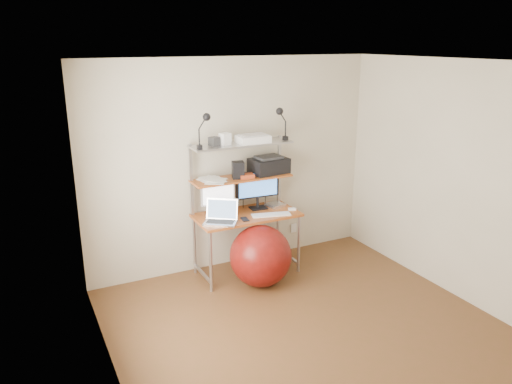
% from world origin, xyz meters
% --- Properties ---
extents(room, '(3.60, 3.60, 3.60)m').
position_xyz_m(room, '(0.00, 0.00, 1.25)').
color(room, brown).
rests_on(room, ground).
extents(computer_desk, '(1.20, 0.60, 1.57)m').
position_xyz_m(computer_desk, '(0.00, 1.50, 0.96)').
color(computer_desk, '#A94D20').
rests_on(computer_desk, ground).
extents(desktop, '(1.20, 0.60, 0.00)m').
position_xyz_m(desktop, '(0.00, 1.44, 0.74)').
color(desktop, '#A94D20').
rests_on(desktop, computer_desk).
extents(mid_shelf, '(1.18, 0.34, 0.00)m').
position_xyz_m(mid_shelf, '(0.00, 1.57, 1.15)').
color(mid_shelf, '#A94D20').
rests_on(mid_shelf, computer_desk).
extents(top_shelf, '(1.18, 0.34, 0.00)m').
position_xyz_m(top_shelf, '(0.00, 1.57, 1.55)').
color(top_shelf, '#AEADB2').
rests_on(top_shelf, computer_desk).
extents(floor, '(3.60, 3.60, 0.00)m').
position_xyz_m(floor, '(0.00, 0.00, 0.00)').
color(floor, brown).
rests_on(floor, ground).
extents(wall_outlet, '(0.08, 0.01, 0.12)m').
position_xyz_m(wall_outlet, '(0.85, 1.79, 0.30)').
color(wall_outlet, white).
rests_on(wall_outlet, room).
extents(monitor_silver, '(0.38, 0.18, 0.43)m').
position_xyz_m(monitor_silver, '(-0.30, 1.56, 0.97)').
color(monitor_silver, silver).
rests_on(monitor_silver, desktop).
extents(monitor_black, '(0.54, 0.16, 0.54)m').
position_xyz_m(monitor_black, '(0.21, 1.57, 1.01)').
color(monitor_black, black).
rests_on(monitor_black, desktop).
extents(laptop, '(0.45, 0.43, 0.31)m').
position_xyz_m(laptop, '(-0.36, 1.34, 0.79)').
color(laptop, silver).
rests_on(laptop, desktop).
extents(keyboard, '(0.47, 0.23, 0.01)m').
position_xyz_m(keyboard, '(0.23, 1.27, 0.75)').
color(keyboard, white).
rests_on(keyboard, desktop).
extents(mouse, '(0.10, 0.08, 0.02)m').
position_xyz_m(mouse, '(0.54, 1.32, 0.75)').
color(mouse, white).
rests_on(mouse, desktop).
extents(mac_mini, '(0.23, 0.23, 0.04)m').
position_xyz_m(mac_mini, '(0.43, 1.54, 0.76)').
color(mac_mini, silver).
rests_on(mac_mini, desktop).
extents(phone, '(0.09, 0.14, 0.01)m').
position_xyz_m(phone, '(-0.10, 1.27, 0.75)').
color(phone, black).
rests_on(phone, desktop).
extents(printer, '(0.46, 0.34, 0.21)m').
position_xyz_m(printer, '(0.37, 1.60, 1.25)').
color(printer, black).
rests_on(printer, mid_shelf).
extents(nas_cube, '(0.16, 0.16, 0.19)m').
position_xyz_m(nas_cube, '(-0.05, 1.55, 1.25)').
color(nas_cube, black).
rests_on(nas_cube, mid_shelf).
extents(red_box, '(0.18, 0.13, 0.05)m').
position_xyz_m(red_box, '(0.03, 1.51, 1.17)').
color(red_box, '#B7401D').
rests_on(red_box, mid_shelf).
extents(scanner, '(0.37, 0.24, 0.10)m').
position_xyz_m(scanner, '(0.13, 1.54, 1.60)').
color(scanner, white).
rests_on(scanner, top_shelf).
extents(box_white, '(0.14, 0.12, 0.13)m').
position_xyz_m(box_white, '(-0.20, 1.57, 1.62)').
color(box_white, white).
rests_on(box_white, top_shelf).
extents(box_grey, '(0.12, 0.12, 0.10)m').
position_xyz_m(box_grey, '(-0.33, 1.58, 1.60)').
color(box_grey, '#303133').
rests_on(box_grey, top_shelf).
extents(clip_lamp_left, '(0.15, 0.09, 0.38)m').
position_xyz_m(clip_lamp_left, '(-0.47, 1.46, 1.83)').
color(clip_lamp_left, black).
rests_on(clip_lamp_left, top_shelf).
extents(clip_lamp_right, '(0.15, 0.09, 0.39)m').
position_xyz_m(clip_lamp_right, '(0.47, 1.49, 1.83)').
color(clip_lamp_right, black).
rests_on(clip_lamp_right, top_shelf).
extents(exercise_ball, '(0.70, 0.70, 0.70)m').
position_xyz_m(exercise_ball, '(0.00, 1.09, 0.35)').
color(exercise_ball, maroon).
rests_on(exercise_ball, floor).
extents(paper_stack, '(0.34, 0.41, 0.02)m').
position_xyz_m(paper_stack, '(-0.36, 1.57, 1.16)').
color(paper_stack, white).
rests_on(paper_stack, mid_shelf).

